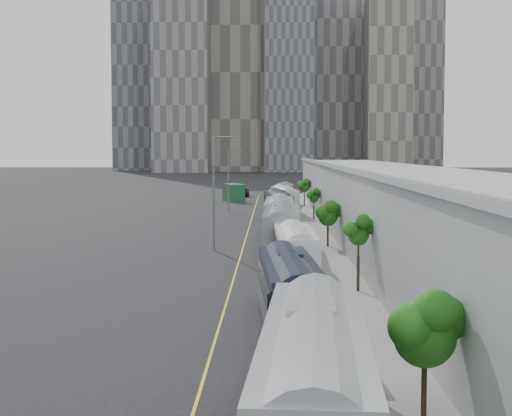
{
  "coord_description": "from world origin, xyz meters",
  "views": [
    {
      "loc": [
        1.03,
        -15.52,
        8.43
      ],
      "look_at": [
        -0.5,
        59.54,
        3.0
      ],
      "focal_mm": 55.0,
      "sensor_mm": 36.0,
      "label": 1
    }
  ],
  "objects_px": {
    "bus_6": "(284,203)",
    "bus_3": "(282,235)",
    "bus_4": "(279,221)",
    "bus_5": "(278,210)",
    "bus_2": "(295,256)",
    "shipping_container": "(234,193)",
    "bus_0": "(314,400)",
    "street_lamp_near": "(216,185)",
    "suv": "(240,192)",
    "bus_7": "(282,197)",
    "bus_1": "(290,299)",
    "street_lamp_far": "(230,176)"
  },
  "relations": [
    {
      "from": "bus_0",
      "to": "bus_5",
      "type": "relative_size",
      "value": 1.05
    },
    {
      "from": "bus_3",
      "to": "bus_5",
      "type": "bearing_deg",
      "value": 91.55
    },
    {
      "from": "bus_0",
      "to": "street_lamp_far",
      "type": "xyz_separation_m",
      "value": [
        -7.01,
        87.73,
        3.38
      ]
    },
    {
      "from": "bus_1",
      "to": "suv",
      "type": "relative_size",
      "value": 1.96
    },
    {
      "from": "bus_0",
      "to": "bus_2",
      "type": "xyz_separation_m",
      "value": [
        0.36,
        30.64,
        -0.22
      ]
    },
    {
      "from": "bus_1",
      "to": "shipping_container",
      "type": "relative_size",
      "value": 2.15
    },
    {
      "from": "bus_4",
      "to": "bus_6",
      "type": "relative_size",
      "value": 1.05
    },
    {
      "from": "street_lamp_near",
      "to": "suv",
      "type": "distance_m",
      "value": 79.13
    },
    {
      "from": "bus_4",
      "to": "bus_6",
      "type": "height_order",
      "value": "bus_4"
    },
    {
      "from": "bus_0",
      "to": "bus_2",
      "type": "distance_m",
      "value": 30.64
    },
    {
      "from": "bus_3",
      "to": "bus_7",
      "type": "height_order",
      "value": "bus_3"
    },
    {
      "from": "shipping_container",
      "to": "bus_3",
      "type": "bearing_deg",
      "value": -101.46
    },
    {
      "from": "bus_1",
      "to": "bus_5",
      "type": "bearing_deg",
      "value": 86.74
    },
    {
      "from": "bus_3",
      "to": "bus_6",
      "type": "distance_m",
      "value": 41.04
    },
    {
      "from": "shipping_container",
      "to": "suv",
      "type": "xyz_separation_m",
      "value": [
        0.59,
        14.0,
        -0.63
      ]
    },
    {
      "from": "bus_1",
      "to": "bus_2",
      "type": "xyz_separation_m",
      "value": [
        0.67,
        14.83,
        0.0
      ]
    },
    {
      "from": "bus_3",
      "to": "bus_7",
      "type": "distance_m",
      "value": 57.07
    },
    {
      "from": "bus_3",
      "to": "shipping_container",
      "type": "bearing_deg",
      "value": 97.39
    },
    {
      "from": "street_lamp_far",
      "to": "shipping_container",
      "type": "xyz_separation_m",
      "value": [
        -0.58,
        22.74,
        -3.6
      ]
    },
    {
      "from": "street_lamp_near",
      "to": "shipping_container",
      "type": "distance_m",
      "value": 65.13
    },
    {
      "from": "bus_2",
      "to": "shipping_container",
      "type": "relative_size",
      "value": 2.14
    },
    {
      "from": "street_lamp_near",
      "to": "shipping_container",
      "type": "xyz_separation_m",
      "value": [
        -1.66,
        64.98,
        -4.08
      ]
    },
    {
      "from": "bus_2",
      "to": "bus_3",
      "type": "xyz_separation_m",
      "value": [
        -0.69,
        11.61,
        0.22
      ]
    },
    {
      "from": "bus_4",
      "to": "bus_5",
      "type": "bearing_deg",
      "value": 91.2
    },
    {
      "from": "bus_1",
      "to": "bus_7",
      "type": "height_order",
      "value": "bus_7"
    },
    {
      "from": "bus_3",
      "to": "bus_6",
      "type": "height_order",
      "value": "bus_3"
    },
    {
      "from": "bus_0",
      "to": "suv",
      "type": "bearing_deg",
      "value": 96.55
    },
    {
      "from": "bus_3",
      "to": "bus_5",
      "type": "distance_m",
      "value": 28.62
    },
    {
      "from": "bus_5",
      "to": "street_lamp_far",
      "type": "relative_size",
      "value": 1.51
    },
    {
      "from": "bus_5",
      "to": "street_lamp_far",
      "type": "height_order",
      "value": "street_lamp_far"
    },
    {
      "from": "bus_3",
      "to": "bus_5",
      "type": "relative_size",
      "value": 1.05
    },
    {
      "from": "shipping_container",
      "to": "bus_4",
      "type": "bearing_deg",
      "value": -100.17
    },
    {
      "from": "bus_2",
      "to": "bus_5",
      "type": "xyz_separation_m",
      "value": [
        -0.81,
        40.22,
        0.13
      ]
    },
    {
      "from": "bus_6",
      "to": "bus_2",
      "type": "bearing_deg",
      "value": -95.09
    },
    {
      "from": "bus_2",
      "to": "street_lamp_far",
      "type": "height_order",
      "value": "street_lamp_far"
    },
    {
      "from": "bus_3",
      "to": "suv",
      "type": "xyz_separation_m",
      "value": [
        -6.67,
        82.23,
        -0.85
      ]
    },
    {
      "from": "street_lamp_far",
      "to": "bus_6",
      "type": "bearing_deg",
      "value": -30.7
    },
    {
      "from": "bus_3",
      "to": "bus_2",
      "type": "bearing_deg",
      "value": -85.28
    },
    {
      "from": "bus_5",
      "to": "suv",
      "type": "distance_m",
      "value": 54.02
    },
    {
      "from": "bus_1",
      "to": "bus_6",
      "type": "xyz_separation_m",
      "value": [
        0.81,
        67.47,
        0.1
      ]
    },
    {
      "from": "bus_3",
      "to": "street_lamp_far",
      "type": "height_order",
      "value": "street_lamp_far"
    },
    {
      "from": "bus_4",
      "to": "suv",
      "type": "bearing_deg",
      "value": 96.54
    },
    {
      "from": "bus_7",
      "to": "street_lamp_far",
      "type": "relative_size",
      "value": 1.4
    },
    {
      "from": "bus_6",
      "to": "bus_3",
      "type": "bearing_deg",
      "value": -96.1
    },
    {
      "from": "bus_4",
      "to": "bus_5",
      "type": "height_order",
      "value": "bus_4"
    },
    {
      "from": "bus_6",
      "to": "bus_7",
      "type": "relative_size",
      "value": 1.06
    },
    {
      "from": "shipping_container",
      "to": "suv",
      "type": "height_order",
      "value": "shipping_container"
    },
    {
      "from": "bus_4",
      "to": "bus_5",
      "type": "relative_size",
      "value": 1.04
    },
    {
      "from": "bus_4",
      "to": "bus_6",
      "type": "distance_m",
      "value": 28.23
    },
    {
      "from": "bus_0",
      "to": "street_lamp_near",
      "type": "height_order",
      "value": "street_lamp_near"
    }
  ]
}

